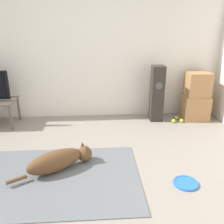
{
  "coord_description": "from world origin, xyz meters",
  "views": [
    {
      "loc": [
        0.38,
        -2.28,
        1.7
      ],
      "look_at": [
        0.61,
        1.02,
        0.45
      ],
      "focal_mm": 40.0,
      "sensor_mm": 36.0,
      "label": 1
    }
  ],
  "objects_px": {
    "cardboard_box_upper": "(198,84)",
    "tennis_ball_by_boxes": "(176,118)",
    "dog": "(60,160)",
    "cardboard_box_lower": "(195,107)",
    "frisbee": "(186,183)",
    "tennis_ball_loose_on_carpet": "(182,121)",
    "floor_speaker": "(157,94)",
    "tennis_ball_near_speaker": "(174,121)"
  },
  "relations": [
    {
      "from": "tennis_ball_by_boxes",
      "to": "dog",
      "type": "bearing_deg",
      "value": -141.97
    },
    {
      "from": "cardboard_box_upper",
      "to": "tennis_ball_by_boxes",
      "type": "relative_size",
      "value": 6.32
    },
    {
      "from": "dog",
      "to": "tennis_ball_loose_on_carpet",
      "type": "relative_size",
      "value": 13.85
    },
    {
      "from": "tennis_ball_by_boxes",
      "to": "tennis_ball_near_speaker",
      "type": "bearing_deg",
      "value": -122.89
    },
    {
      "from": "frisbee",
      "to": "tennis_ball_loose_on_carpet",
      "type": "distance_m",
      "value": 1.77
    },
    {
      "from": "cardboard_box_lower",
      "to": "tennis_ball_near_speaker",
      "type": "bearing_deg",
      "value": -157.65
    },
    {
      "from": "cardboard_box_lower",
      "to": "tennis_ball_by_boxes",
      "type": "xyz_separation_m",
      "value": [
        -0.33,
        -0.03,
        -0.18
      ]
    },
    {
      "from": "dog",
      "to": "tennis_ball_by_boxes",
      "type": "relative_size",
      "value": 13.85
    },
    {
      "from": "dog",
      "to": "cardboard_box_lower",
      "type": "relative_size",
      "value": 2.05
    },
    {
      "from": "dog",
      "to": "cardboard_box_upper",
      "type": "bearing_deg",
      "value": 34.11
    },
    {
      "from": "dog",
      "to": "tennis_ball_near_speaker",
      "type": "distance_m",
      "value": 2.21
    },
    {
      "from": "cardboard_box_lower",
      "to": "tennis_ball_loose_on_carpet",
      "type": "distance_m",
      "value": 0.37
    },
    {
      "from": "floor_speaker",
      "to": "tennis_ball_near_speaker",
      "type": "height_order",
      "value": "floor_speaker"
    },
    {
      "from": "dog",
      "to": "tennis_ball_by_boxes",
      "type": "bearing_deg",
      "value": 38.03
    },
    {
      "from": "floor_speaker",
      "to": "tennis_ball_by_boxes",
      "type": "relative_size",
      "value": 14.57
    },
    {
      "from": "cardboard_box_lower",
      "to": "tennis_ball_near_speaker",
      "type": "xyz_separation_m",
      "value": [
        -0.42,
        -0.17,
        -0.18
      ]
    },
    {
      "from": "tennis_ball_by_boxes",
      "to": "tennis_ball_near_speaker",
      "type": "distance_m",
      "value": 0.17
    },
    {
      "from": "frisbee",
      "to": "floor_speaker",
      "type": "bearing_deg",
      "value": 87.22
    },
    {
      "from": "cardboard_box_lower",
      "to": "tennis_ball_near_speaker",
      "type": "relative_size",
      "value": 6.77
    },
    {
      "from": "floor_speaker",
      "to": "tennis_ball_by_boxes",
      "type": "bearing_deg",
      "value": -2.64
    },
    {
      "from": "cardboard_box_lower",
      "to": "tennis_ball_near_speaker",
      "type": "height_order",
      "value": "cardboard_box_lower"
    },
    {
      "from": "dog",
      "to": "cardboard_box_lower",
      "type": "distance_m",
      "value": 2.65
    },
    {
      "from": "tennis_ball_by_boxes",
      "to": "tennis_ball_loose_on_carpet",
      "type": "relative_size",
      "value": 1.0
    },
    {
      "from": "cardboard_box_upper",
      "to": "tennis_ball_loose_on_carpet",
      "type": "distance_m",
      "value": 0.68
    },
    {
      "from": "cardboard_box_upper",
      "to": "tennis_ball_by_boxes",
      "type": "height_order",
      "value": "cardboard_box_upper"
    },
    {
      "from": "cardboard_box_upper",
      "to": "tennis_ball_by_boxes",
      "type": "distance_m",
      "value": 0.68
    },
    {
      "from": "dog",
      "to": "floor_speaker",
      "type": "distance_m",
      "value": 2.13
    },
    {
      "from": "tennis_ball_by_boxes",
      "to": "tennis_ball_loose_on_carpet",
      "type": "distance_m",
      "value": 0.15
    },
    {
      "from": "cardboard_box_upper",
      "to": "tennis_ball_near_speaker",
      "type": "xyz_separation_m",
      "value": [
        -0.42,
        -0.17,
        -0.6
      ]
    },
    {
      "from": "frisbee",
      "to": "dog",
      "type": "bearing_deg",
      "value": 165.24
    },
    {
      "from": "cardboard_box_lower",
      "to": "tennis_ball_loose_on_carpet",
      "type": "height_order",
      "value": "cardboard_box_lower"
    },
    {
      "from": "dog",
      "to": "floor_speaker",
      "type": "bearing_deg",
      "value": 44.75
    },
    {
      "from": "cardboard_box_upper",
      "to": "tennis_ball_near_speaker",
      "type": "distance_m",
      "value": 0.75
    },
    {
      "from": "floor_speaker",
      "to": "tennis_ball_by_boxes",
      "type": "height_order",
      "value": "floor_speaker"
    },
    {
      "from": "tennis_ball_near_speaker",
      "to": "cardboard_box_upper",
      "type": "bearing_deg",
      "value": 22.0
    },
    {
      "from": "cardboard_box_lower",
      "to": "cardboard_box_upper",
      "type": "distance_m",
      "value": 0.42
    },
    {
      "from": "frisbee",
      "to": "tennis_ball_near_speaker",
      "type": "height_order",
      "value": "tennis_ball_near_speaker"
    },
    {
      "from": "dog",
      "to": "frisbee",
      "type": "xyz_separation_m",
      "value": [
        1.4,
        -0.37,
        -0.12
      ]
    },
    {
      "from": "floor_speaker",
      "to": "tennis_ball_near_speaker",
      "type": "distance_m",
      "value": 0.55
    },
    {
      "from": "frisbee",
      "to": "tennis_ball_by_boxes",
      "type": "relative_size",
      "value": 4.12
    },
    {
      "from": "dog",
      "to": "tennis_ball_by_boxes",
      "type": "xyz_separation_m",
      "value": [
        1.87,
        1.46,
        -0.1
      ]
    },
    {
      "from": "cardboard_box_lower",
      "to": "floor_speaker",
      "type": "xyz_separation_m",
      "value": [
        -0.7,
        -0.01,
        0.27
      ]
    }
  ]
}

